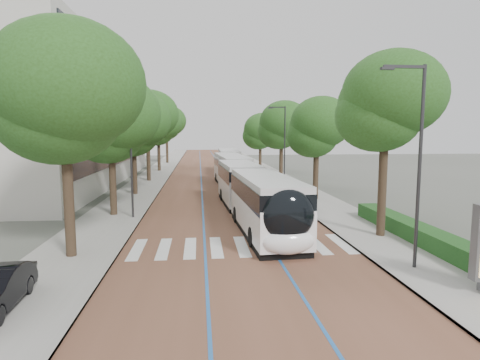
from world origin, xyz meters
name	(u,v)px	position (x,y,z in m)	size (l,w,h in m)	color
ground	(240,253)	(0.00, 0.00, 0.00)	(160.00, 160.00, 0.00)	#51544C
road	(212,171)	(0.00, 40.00, 0.01)	(11.00, 140.00, 0.02)	brown
sidewalk_left	(159,171)	(-7.50, 40.00, 0.06)	(4.00, 140.00, 0.12)	gray
sidewalk_right	(263,170)	(7.50, 40.00, 0.06)	(4.00, 140.00, 0.12)	gray
kerb_left	(173,171)	(-5.60, 40.00, 0.06)	(0.20, 140.00, 0.14)	gray
kerb_right	(250,170)	(5.60, 40.00, 0.06)	(0.20, 140.00, 0.14)	gray
zebra_crossing	(242,246)	(0.20, 1.00, 0.03)	(10.55, 3.60, 0.01)	silver
lane_line_left	(201,171)	(-1.60, 40.00, 0.02)	(0.12, 126.00, 0.01)	#215DA8
lane_line_right	(223,170)	(1.60, 40.00, 0.02)	(0.12, 126.00, 0.01)	#215DA8
office_building	(35,119)	(-19.47, 28.00, 7.00)	(18.11, 40.00, 14.00)	beige
hedge	(427,237)	(9.10, 0.00, 0.52)	(1.20, 14.00, 0.80)	#174318
streetlight_near	(416,151)	(6.62, -3.00, 4.82)	(1.82, 0.20, 8.00)	#2D2D2F
streetlight_far	(283,139)	(6.62, 22.00, 4.82)	(1.82, 0.20, 8.00)	#2D2D2F
lamp_post_left	(131,155)	(-6.10, 8.00, 4.12)	(0.14, 0.14, 8.00)	#2D2D2F
trees_left	(144,122)	(-7.50, 25.37, 6.57)	(6.40, 61.40, 9.68)	black
trees_right	(288,128)	(7.70, 24.68, 6.00)	(5.81, 47.49, 9.08)	black
lead_bus	(253,194)	(1.53, 7.04, 1.63)	(3.43, 18.50, 3.20)	black
bus_queued_0	(232,171)	(1.51, 22.73, 1.62)	(3.15, 12.51, 3.20)	white
bus_queued_1	(229,161)	(2.17, 36.12, 1.62)	(2.73, 12.44, 3.20)	white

